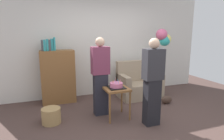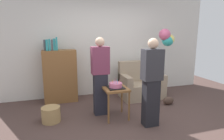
% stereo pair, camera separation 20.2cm
% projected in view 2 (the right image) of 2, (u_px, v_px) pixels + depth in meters
% --- Properties ---
extents(ground_plane, '(8.00, 8.00, 0.00)m').
position_uv_depth(ground_plane, '(135.00, 124.00, 3.69)').
color(ground_plane, '#4C3833').
extents(wall_back, '(6.00, 0.10, 2.70)m').
position_uv_depth(wall_back, '(106.00, 46.00, 5.34)').
color(wall_back, silver).
rests_on(wall_back, ground_plane).
extents(couch, '(1.10, 0.70, 0.96)m').
position_uv_depth(couch, '(141.00, 85.00, 5.15)').
color(couch, gray).
rests_on(couch, ground_plane).
extents(bookshelf, '(0.80, 0.36, 1.61)m').
position_uv_depth(bookshelf, '(60.00, 75.00, 4.77)').
color(bookshelf, brown).
rests_on(bookshelf, ground_plane).
extents(side_table, '(0.48, 0.48, 0.63)m').
position_uv_depth(side_table, '(116.00, 93.00, 3.87)').
color(side_table, brown).
rests_on(side_table, ground_plane).
extents(birthday_cake, '(0.32, 0.32, 0.17)m').
position_uv_depth(birthday_cake, '(116.00, 85.00, 3.84)').
color(birthday_cake, black).
rests_on(birthday_cake, side_table).
extents(person_blowing_candles, '(0.36, 0.22, 1.63)m').
position_uv_depth(person_blowing_candles, '(100.00, 76.00, 3.99)').
color(person_blowing_candles, '#23232D').
rests_on(person_blowing_candles, ground_plane).
extents(person_holding_cake, '(0.36, 0.22, 1.63)m').
position_uv_depth(person_holding_cake, '(151.00, 82.00, 3.49)').
color(person_holding_cake, black).
rests_on(person_holding_cake, ground_plane).
extents(wicker_basket, '(0.36, 0.36, 0.30)m').
position_uv_depth(wicker_basket, '(51.00, 114.00, 3.76)').
color(wicker_basket, '#A88451').
rests_on(wicker_basket, ground_plane).
extents(handbag, '(0.28, 0.14, 0.20)m').
position_uv_depth(handbag, '(168.00, 101.00, 4.65)').
color(handbag, '#473328').
rests_on(handbag, ground_plane).
extents(balloon_bunch, '(0.44, 0.32, 1.81)m').
position_uv_depth(balloon_bunch, '(167.00, 38.00, 5.09)').
color(balloon_bunch, silver).
rests_on(balloon_bunch, ground_plane).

